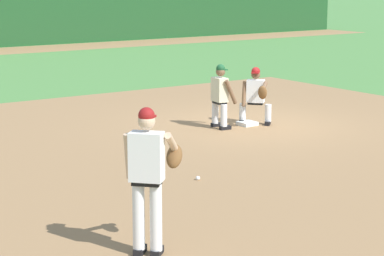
{
  "coord_description": "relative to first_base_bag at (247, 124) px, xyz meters",
  "views": [
    {
      "loc": [
        -10.66,
        -13.22,
        3.39
      ],
      "look_at": [
        -4.31,
        -4.0,
        1.11
      ],
      "focal_mm": 70.0,
      "sensor_mm": 36.0,
      "label": 1
    }
  ],
  "objects": [
    {
      "name": "ground_plane",
      "position": [
        0.0,
        0.0,
        -0.04
      ],
      "size": [
        160.0,
        160.0,
        0.0
      ],
      "primitive_type": "plane",
      "color": "#518942"
    },
    {
      "name": "infield_dirt_patch",
      "position": [
        -3.08,
        -2.86,
        -0.04
      ],
      "size": [
        18.0,
        18.0,
        0.01
      ],
      "primitive_type": "cube",
      "color": "#9E754C",
      "rests_on": "ground"
    },
    {
      "name": "first_base_bag",
      "position": [
        0.0,
        0.0,
        0.0
      ],
      "size": [
        0.38,
        0.38,
        0.09
      ],
      "primitive_type": "cube",
      "color": "white",
      "rests_on": "ground"
    },
    {
      "name": "baseball",
      "position": [
        -3.65,
        -3.22,
        -0.01
      ],
      "size": [
        0.07,
        0.07,
        0.07
      ],
      "primitive_type": "sphere",
      "color": "white",
      "rests_on": "ground"
    },
    {
      "name": "pitcher",
      "position": [
        -6.11,
        -5.7,
        1.01
      ],
      "size": [
        0.85,
        0.56,
        1.86
      ],
      "color": "black",
      "rests_on": "ground"
    },
    {
      "name": "first_baseman",
      "position": [
        0.2,
        -0.05,
        0.69
      ],
      "size": [
        0.75,
        1.08,
        1.34
      ],
      "color": "black",
      "rests_on": "ground"
    },
    {
      "name": "baserunner",
      "position": [
        -0.71,
        0.09,
        0.75
      ],
      "size": [
        0.49,
        0.63,
        1.46
      ],
      "color": "black",
      "rests_on": "ground"
    }
  ]
}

